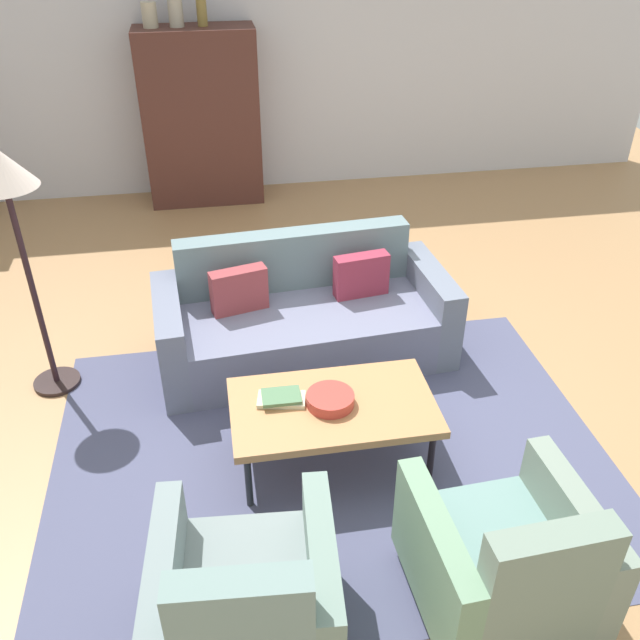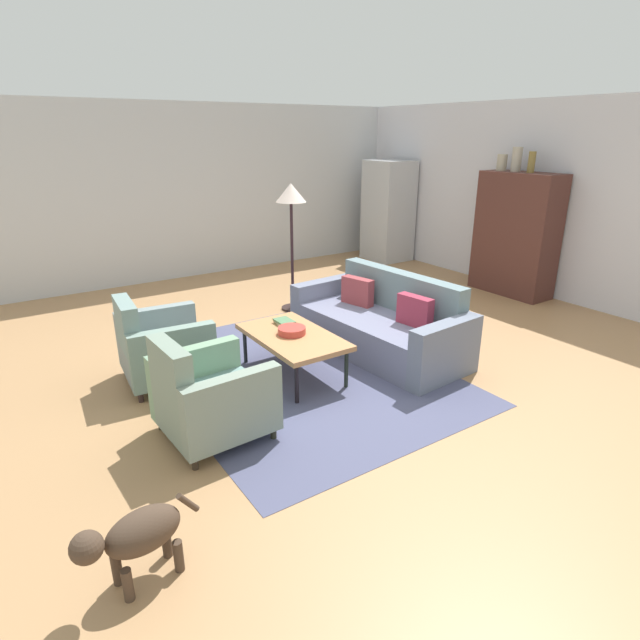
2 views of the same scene
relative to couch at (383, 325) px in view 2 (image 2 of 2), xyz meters
name	(u,v)px [view 2 (image 2 of 2)]	position (x,y,z in m)	size (l,w,h in m)	color
ground_plane	(354,365)	(0.17, -0.53, -0.29)	(10.81, 10.81, 0.00)	#AC7F53
wall_back	(585,205)	(0.17, 3.43, 1.11)	(9.01, 0.12, 2.80)	silver
wall_left	(191,192)	(-4.33, -0.53, 1.11)	(0.12, 7.93, 2.80)	silver
area_rug	(298,373)	(0.01, -1.14, -0.28)	(3.40, 2.60, 0.01)	#4D506E
couch	(383,325)	(0.00, 0.00, 0.00)	(2.16, 1.05, 0.86)	slate
coffee_table	(293,338)	(0.01, -1.19, 0.12)	(1.20, 0.70, 0.44)	black
armchair_left	(159,349)	(-0.60, -2.35, 0.06)	(0.86, 0.86, 0.88)	#382117
armchair_right	(206,399)	(0.61, -2.35, 0.06)	(0.84, 0.84, 0.88)	#302D18
fruit_bowl	(292,331)	(-0.01, -1.19, 0.19)	(0.28, 0.28, 0.07)	#B93B32
book_stack	(284,322)	(-0.29, -1.11, 0.18)	(0.30, 0.20, 0.05)	beige
cabinet	(516,235)	(-0.60, 3.08, 0.61)	(1.20, 0.51, 1.80)	#4C2922
vase_tall	(502,162)	(-1.00, 3.08, 1.63)	(0.15, 0.15, 0.23)	#B8AB90
vase_round	(517,159)	(-0.75, 3.08, 1.68)	(0.14, 0.14, 0.34)	#ACA290
vase_small	(532,162)	(-0.50, 3.08, 1.66)	(0.10, 0.10, 0.29)	olive
refrigerator	(388,211)	(-3.39, 2.98, 0.64)	(0.80, 0.73, 1.85)	#B7BABF
floor_lamp	(291,205)	(-1.78, -0.12, 1.16)	(0.40, 0.40, 1.72)	black
dog	(136,535)	(1.77, -3.22, 0.03)	(0.30, 0.71, 0.48)	#483629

